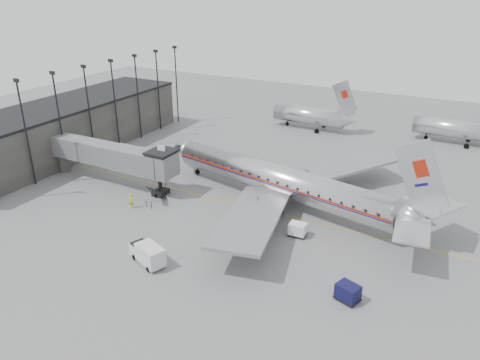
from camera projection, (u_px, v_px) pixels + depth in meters
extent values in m
plane|color=slate|center=(204.00, 221.00, 57.56)|extent=(160.00, 160.00, 0.00)
cube|color=#3B3836|center=(63.00, 129.00, 78.65)|extent=(12.00, 46.00, 8.00)
cube|color=gold|center=(248.00, 206.00, 61.13)|extent=(60.00, 0.15, 0.01)
cube|color=#5D5F62|center=(88.00, 150.00, 68.20)|extent=(12.00, 2.80, 3.00)
cube|color=#5D5F62|center=(137.00, 161.00, 64.33)|extent=(8.00, 3.00, 3.10)
cube|color=#5D5F62|center=(162.00, 165.00, 62.94)|extent=(3.20, 3.60, 3.20)
cube|color=black|center=(161.00, 152.00, 62.18)|extent=(3.40, 3.80, 0.30)
cube|color=white|center=(161.00, 148.00, 61.98)|extent=(1.20, 0.15, 0.80)
cylinder|color=black|center=(160.00, 185.00, 63.91)|extent=(0.56, 0.56, 2.80)
cube|color=black|center=(161.00, 192.00, 64.33)|extent=(1.60, 2.20, 0.70)
cylinder|color=black|center=(156.00, 195.00, 63.54)|extent=(0.30, 0.60, 0.60)
cylinder|color=black|center=(165.00, 190.00, 65.16)|extent=(0.30, 0.60, 0.60)
cylinder|color=#3B3836|center=(64.00, 163.00, 71.72)|extent=(1.60, 1.60, 2.80)
cube|color=black|center=(156.00, 192.00, 61.53)|extent=(0.90, 3.20, 2.90)
cylinder|color=black|center=(26.00, 135.00, 64.74)|extent=(0.24, 0.24, 15.00)
cube|color=black|center=(16.00, 80.00, 61.74)|extent=(0.90, 0.25, 0.50)
cylinder|color=black|center=(60.00, 124.00, 69.60)|extent=(0.24, 0.24, 15.00)
cube|color=black|center=(52.00, 73.00, 66.60)|extent=(0.90, 0.25, 0.50)
cylinder|color=black|center=(90.00, 114.00, 74.46)|extent=(0.24, 0.24, 15.00)
cube|color=black|center=(83.00, 66.00, 71.46)|extent=(0.90, 0.25, 0.50)
cylinder|color=black|center=(115.00, 106.00, 79.32)|extent=(0.24, 0.24, 15.00)
cube|color=black|center=(110.00, 61.00, 76.32)|extent=(0.90, 0.25, 0.50)
cylinder|color=black|center=(138.00, 98.00, 84.18)|extent=(0.24, 0.24, 15.00)
cube|color=black|center=(134.00, 56.00, 81.18)|extent=(0.90, 0.25, 0.50)
cylinder|color=black|center=(158.00, 91.00, 89.04)|extent=(0.24, 0.24, 15.00)
cube|color=black|center=(156.00, 51.00, 86.04)|extent=(0.90, 0.25, 0.50)
cylinder|color=black|center=(177.00, 85.00, 93.90)|extent=(0.24, 0.24, 15.00)
cube|color=black|center=(174.00, 47.00, 90.90)|extent=(0.90, 0.25, 0.50)
cylinder|color=silver|center=(309.00, 116.00, 91.39)|extent=(14.00, 3.20, 3.20)
cube|color=silver|center=(345.00, 97.00, 86.71)|extent=(5.17, 0.26, 6.52)
cylinder|color=black|center=(287.00, 123.00, 94.16)|extent=(0.24, 0.24, 1.00)
cylinder|color=silver|center=(454.00, 129.00, 83.47)|extent=(14.00, 3.20, 3.20)
cylinder|color=black|center=(426.00, 136.00, 86.24)|extent=(0.24, 0.24, 1.00)
cylinder|color=silver|center=(279.00, 180.00, 60.98)|extent=(32.46, 10.56, 3.99)
cone|color=silver|center=(184.00, 150.00, 71.41)|extent=(3.99, 4.57, 3.99)
cone|color=silver|center=(417.00, 219.00, 50.18)|extent=(5.00, 4.59, 3.79)
cube|color=#981C0B|center=(279.00, 178.00, 60.87)|extent=(32.47, 10.61, 0.19)
cube|color=#10094E|center=(279.00, 180.00, 60.97)|extent=(32.47, 10.61, 0.11)
cube|color=silver|center=(421.00, 176.00, 48.39)|extent=(6.54, 1.68, 8.28)
cube|color=gray|center=(338.00, 167.00, 66.04)|extent=(14.91, 17.44, 1.28)
cube|color=gray|center=(252.00, 217.00, 52.38)|extent=(9.41, 18.10, 1.28)
cylinder|color=gray|center=(305.00, 180.00, 65.28)|extent=(4.05, 2.97, 2.26)
cylinder|color=gray|center=(256.00, 208.00, 57.39)|extent=(4.05, 2.97, 2.26)
cylinder|color=black|center=(197.00, 170.00, 70.85)|extent=(0.22, 0.22, 1.40)
cylinder|color=black|center=(304.00, 195.00, 62.68)|extent=(0.28, 0.28, 1.51)
cylinder|color=black|center=(304.00, 196.00, 62.79)|extent=(1.13, 0.59, 1.08)
cylinder|color=black|center=(280.00, 209.00, 58.73)|extent=(0.28, 0.28, 1.51)
cylinder|color=black|center=(280.00, 211.00, 58.84)|extent=(1.13, 0.59, 1.08)
cube|color=silver|center=(150.00, 255.00, 48.25)|extent=(3.74, 2.92, 1.92)
cube|color=silver|center=(140.00, 249.00, 50.00)|extent=(2.01, 2.16, 1.28)
cube|color=black|center=(139.00, 244.00, 49.78)|extent=(1.60, 1.85, 0.55)
cylinder|color=black|center=(134.00, 257.00, 49.55)|extent=(0.63, 0.43, 0.59)
cylinder|color=black|center=(148.00, 252.00, 50.53)|extent=(0.63, 0.43, 0.59)
cylinder|color=black|center=(148.00, 269.00, 47.50)|extent=(0.63, 0.43, 0.59)
cylinder|color=black|center=(162.00, 263.00, 48.48)|extent=(0.63, 0.43, 0.59)
cube|color=#0D0D36|center=(348.00, 292.00, 43.04)|extent=(2.44, 2.13, 1.43)
cube|color=black|center=(347.00, 298.00, 43.35)|extent=(2.57, 2.26, 0.12)
cylinder|color=black|center=(336.00, 298.00, 43.54)|extent=(0.33, 0.22, 0.31)
cylinder|color=black|center=(351.00, 306.00, 42.44)|extent=(0.33, 0.22, 0.31)
cylinder|color=black|center=(344.00, 292.00, 44.30)|extent=(0.33, 0.22, 0.31)
cylinder|color=black|center=(358.00, 300.00, 43.20)|extent=(0.33, 0.22, 0.31)
cube|color=white|center=(298.00, 229.00, 53.90)|extent=(1.97, 1.51, 1.34)
cube|color=black|center=(297.00, 234.00, 54.19)|extent=(2.07, 1.61, 0.11)
cylinder|color=black|center=(289.00, 235.00, 54.04)|extent=(0.29, 0.13, 0.29)
cylinder|color=black|center=(302.00, 238.00, 53.43)|extent=(0.29, 0.13, 0.29)
cylinder|color=black|center=(293.00, 231.00, 54.98)|extent=(0.29, 0.13, 0.29)
cylinder|color=black|center=(305.00, 234.00, 54.38)|extent=(0.29, 0.13, 0.29)
imported|color=#C5D118|center=(131.00, 201.00, 60.43)|extent=(0.78, 0.61, 1.87)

